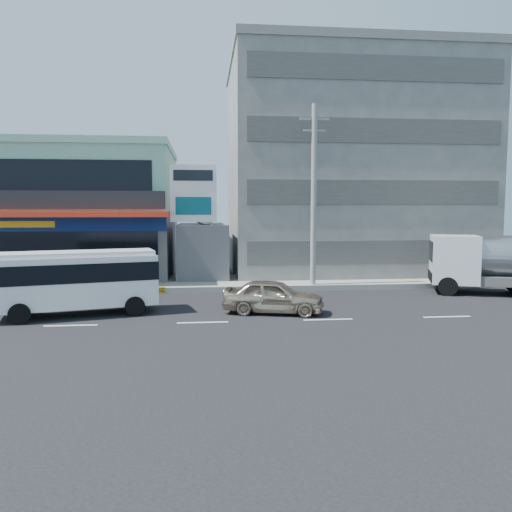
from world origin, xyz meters
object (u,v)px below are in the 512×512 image
(shop_building, at_px, (78,216))
(utility_pole_near, at_px, (314,196))
(satellite_dish, at_px, (203,223))
(billboard, at_px, (193,200))
(motorcycle_rider, at_px, (125,280))
(tanker_truck, at_px, (503,263))
(sedan, at_px, (274,296))
(minibus, at_px, (78,277))
(concrete_building, at_px, (347,172))

(shop_building, height_order, utility_pole_near, utility_pole_near)
(satellite_dish, distance_m, billboard, 2.31)
(motorcycle_rider, bearing_deg, tanker_truck, -5.67)
(shop_building, xyz_separation_m, sedan, (11.00, -12.45, -3.27))
(motorcycle_rider, bearing_deg, sedan, -37.13)
(shop_building, bearing_deg, tanker_truck, -21.18)
(shop_building, height_order, satellite_dish, shop_building)
(motorcycle_rider, bearing_deg, shop_building, 119.24)
(shop_building, distance_m, satellite_dish, 8.54)
(satellite_dish, height_order, tanker_truck, satellite_dish)
(shop_building, distance_m, sedan, 16.93)
(shop_building, xyz_separation_m, billboard, (7.50, -4.75, 0.93))
(minibus, xyz_separation_m, sedan, (8.16, -0.45, -0.87))
(concrete_building, xyz_separation_m, minibus, (-15.16, -13.05, -5.41))
(tanker_truck, bearing_deg, motorcycle_rider, 174.33)
(concrete_building, bearing_deg, billboard, -151.08)
(utility_pole_near, height_order, motorcycle_rider, utility_pole_near)
(tanker_truck, distance_m, motorcycle_rider, 19.53)
(satellite_dish, bearing_deg, utility_pole_near, -30.96)
(billboard, xyz_separation_m, tanker_truck, (15.92, -4.33, -3.30))
(sedan, relative_size, motorcycle_rider, 1.83)
(concrete_building, height_order, minibus, concrete_building)
(minibus, bearing_deg, satellite_dish, 60.31)
(billboard, relative_size, utility_pole_near, 0.69)
(satellite_dish, relative_size, utility_pole_near, 0.15)
(minibus, bearing_deg, billboard, 57.28)
(satellite_dish, relative_size, minibus, 0.22)
(motorcycle_rider, bearing_deg, utility_pole_near, 3.43)
(shop_building, height_order, concrete_building, concrete_building)
(minibus, xyz_separation_m, motorcycle_rider, (1.16, 4.85, -0.82))
(concrete_building, height_order, motorcycle_rider, concrete_building)
(concrete_building, bearing_deg, utility_pole_near, -117.76)
(concrete_building, distance_m, satellite_dish, 11.30)
(shop_building, relative_size, tanker_truck, 1.55)
(satellite_dish, distance_m, minibus, 10.61)
(billboard, bearing_deg, motorcycle_rider, -145.56)
(motorcycle_rider, bearing_deg, minibus, -103.45)
(concrete_building, height_order, satellite_dish, concrete_building)
(utility_pole_near, bearing_deg, satellite_dish, 149.04)
(sedan, relative_size, tanker_truck, 0.53)
(utility_pole_near, xyz_separation_m, tanker_truck, (9.42, -2.53, -3.52))
(tanker_truck, height_order, motorcycle_rider, tanker_truck)
(satellite_dish, relative_size, sedan, 0.35)
(billboard, height_order, utility_pole_near, utility_pole_near)
(utility_pole_near, distance_m, sedan, 7.96)
(minibus, bearing_deg, utility_pole_near, 26.04)
(shop_building, distance_m, tanker_truck, 25.22)
(shop_building, height_order, billboard, shop_building)
(concrete_building, distance_m, sedan, 16.45)
(satellite_dish, distance_m, motorcycle_rider, 6.44)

